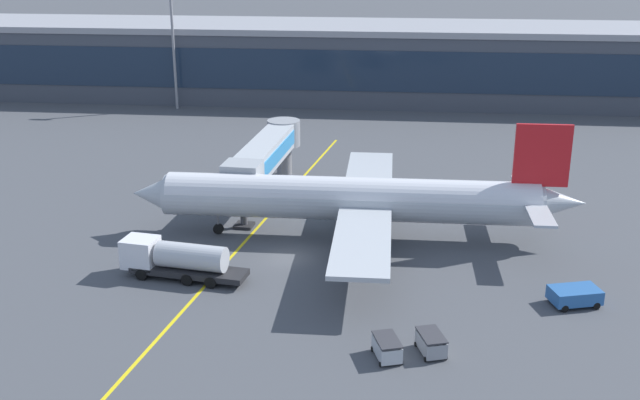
{
  "coord_description": "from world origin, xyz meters",
  "views": [
    {
      "loc": [
        9.6,
        -62.96,
        27.93
      ],
      "look_at": [
        2.67,
        3.25,
        4.5
      ],
      "focal_mm": 43.07,
      "sensor_mm": 36.0,
      "label": 1
    }
  ],
  "objects_px": {
    "fuel_tanker": "(176,259)",
    "baggage_cart_0": "(387,348)",
    "baggage_cart_1": "(431,343)",
    "pushback_tug": "(574,295)",
    "main_airliner": "(353,199)"
  },
  "relations": [
    {
      "from": "fuel_tanker",
      "to": "baggage_cart_0",
      "type": "bearing_deg",
      "value": -31.74
    },
    {
      "from": "baggage_cart_1",
      "to": "fuel_tanker",
      "type": "bearing_deg",
      "value": 154.21
    },
    {
      "from": "pushback_tug",
      "to": "main_airliner",
      "type": "bearing_deg",
      "value": 146.58
    },
    {
      "from": "baggage_cart_1",
      "to": "main_airliner",
      "type": "bearing_deg",
      "value": 108.25
    },
    {
      "from": "fuel_tanker",
      "to": "pushback_tug",
      "type": "distance_m",
      "value": 32.59
    },
    {
      "from": "baggage_cart_1",
      "to": "baggage_cart_0",
      "type": "bearing_deg",
      "value": -162.28
    },
    {
      "from": "pushback_tug",
      "to": "baggage_cart_1",
      "type": "distance_m",
      "value": 14.27
    },
    {
      "from": "main_airliner",
      "to": "fuel_tanker",
      "type": "height_order",
      "value": "main_airliner"
    },
    {
      "from": "main_airliner",
      "to": "fuel_tanker",
      "type": "relative_size",
      "value": 3.87
    },
    {
      "from": "main_airliner",
      "to": "fuel_tanker",
      "type": "distance_m",
      "value": 17.85
    },
    {
      "from": "main_airliner",
      "to": "pushback_tug",
      "type": "relative_size",
      "value": 9.97
    },
    {
      "from": "main_airliner",
      "to": "baggage_cart_1",
      "type": "xyz_separation_m",
      "value": [
        6.78,
        -20.57,
        -3.26
      ]
    },
    {
      "from": "main_airliner",
      "to": "baggage_cart_0",
      "type": "relative_size",
      "value": 14.31
    },
    {
      "from": "fuel_tanker",
      "to": "main_airliner",
      "type": "bearing_deg",
      "value": 35.84
    },
    {
      "from": "pushback_tug",
      "to": "baggage_cart_1",
      "type": "height_order",
      "value": "baggage_cart_1"
    }
  ]
}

